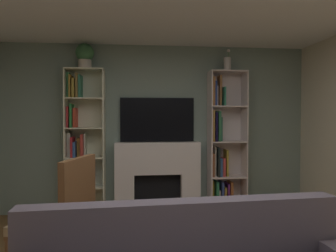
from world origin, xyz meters
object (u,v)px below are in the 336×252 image
bookshelf_left (81,146)px  bookshelf_right (222,147)px  fireplace (158,176)px  vase_with_flowers (227,64)px  tv (157,120)px  armchair (62,215)px  potted_plant (85,55)px

bookshelf_left → bookshelf_right: same height
fireplace → vase_with_flowers: size_ratio=4.13×
tv → armchair: tv is taller
fireplace → vase_with_flowers: (1.08, -0.04, 1.72)m
vase_with_flowers → armchair: bearing=-139.6°
potted_plant → armchair: 2.56m
fireplace → potted_plant: bearing=-177.9°
tv → potted_plant: size_ratio=3.03×
fireplace → vase_with_flowers: vase_with_flowers is taller
potted_plant → tv: bearing=6.4°
fireplace → potted_plant: 2.11m
fireplace → bookshelf_left: bearing=-179.6°
tv → vase_with_flowers: 1.39m
bookshelf_right → armchair: bearing=-138.2°
vase_with_flowers → bookshelf_right: bearing=157.5°
bookshelf_left → vase_with_flowers: bearing=-0.8°
bookshelf_right → vase_with_flowers: (0.07, -0.03, 1.30)m
bookshelf_right → potted_plant: size_ratio=5.80×
armchair → bookshelf_right: bearing=41.8°
fireplace → armchair: bearing=-119.4°
fireplace → bookshelf_right: bookshelf_right is taller
tv → bookshelf_right: size_ratio=0.52×
bookshelf_right → potted_plant: (-2.08, -0.03, 1.39)m
tv → bookshelf_right: bookshelf_right is taller
bookshelf_left → vase_with_flowers: (2.21, -0.03, 1.25)m
tv → bookshelf_left: size_ratio=0.52×
tv → armchair: size_ratio=1.04×
bookshelf_left → vase_with_flowers: vase_with_flowers is taller
bookshelf_right → fireplace: bearing=179.4°
tv → potted_plant: bearing=-173.6°
bookshelf_left → potted_plant: potted_plant is taller
potted_plant → fireplace: bearing=2.1°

